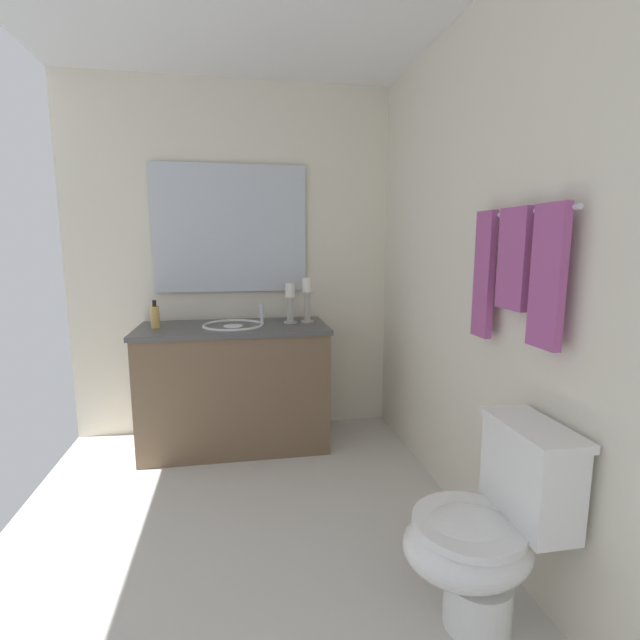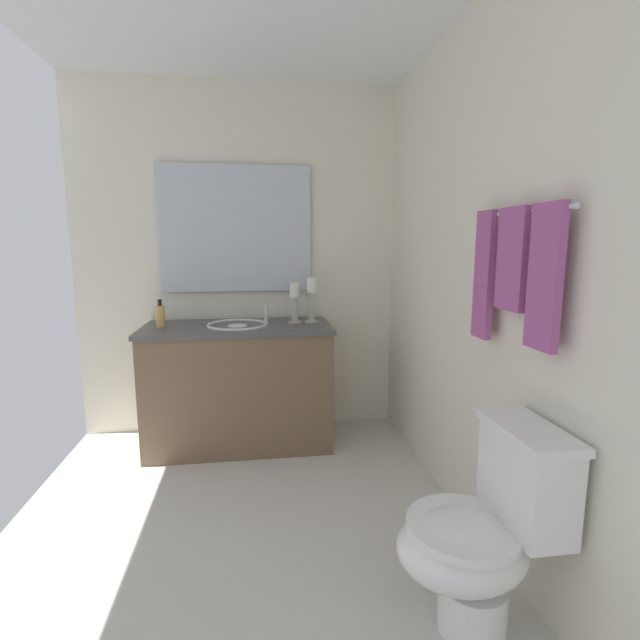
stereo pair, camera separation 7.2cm
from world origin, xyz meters
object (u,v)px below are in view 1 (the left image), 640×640
Objects in this scene: toilet at (486,531)px; candle_holder_short at (290,302)px; towel_near_corner at (548,277)px; towel_bar at (521,213)px; vanity_cabinet at (235,386)px; towel_center at (513,259)px; candle_holder_tall at (307,299)px; soap_bottle at (155,317)px; sink_basin at (233,332)px; towel_near_vanity at (484,275)px; mirror at (231,229)px.

candle_holder_short is at bearing -164.28° from toilet.
towel_bar is at bearing 175.04° from towel_near_corner.
towel_bar is 0.31m from towel_near_corner.
vanity_cabinet is 2.00m from towel_center.
candle_holder_tall reaches higher than vanity_cabinet.
candle_holder_tall is at bearing -158.70° from towel_center.
towel_bar reaches higher than candle_holder_short.
soap_bottle is 0.24× the size of toilet.
sink_basin is 0.50m from soap_bottle.
candle_holder_tall is 1.80m from towel_near_corner.
candle_holder_tall is 1.42m from towel_near_vanity.
vanity_cabinet is at bearing -143.01° from towel_center.
sink_basin is 2.23× the size of soap_bottle.
towel_near_corner reaches higher than candle_holder_tall.
mirror reaches higher than towel_center.
towel_bar reaches higher than toilet.
towel_bar is (1.44, 1.58, 0.58)m from soap_bottle.
sink_basin is 0.65× the size of towel_bar.
towel_center is (0.00, -0.02, -0.17)m from towel_bar.
candle_holder_tall is 0.99m from soap_bottle.
towel_near_vanity is (1.22, 1.08, 0.44)m from sink_basin.
towel_center is (1.71, 1.08, -0.16)m from mirror.
candle_holder_short is 1.51× the size of soap_bottle.
soap_bottle is at bearing -136.45° from towel_near_corner.
towel_center is (1.48, 0.58, 0.31)m from candle_holder_tall.
candle_holder_tall is 1.12× the size of candle_holder_short.
towel_near_corner is at bearing 22.46° from candle_holder_short.
soap_bottle is (0.03, -0.87, -0.07)m from candle_holder_short.
candle_holder_short is at bearing -86.29° from candle_holder_tall.
sink_basin is 0.54m from candle_holder_tall.
towel_near_vanity reaches higher than vanity_cabinet.
candle_holder_short is at bearing 92.01° from soap_bottle.
sink_basin is at bearing 88.97° from soap_bottle.
towel_near_corner is (1.68, 0.58, 0.26)m from candle_holder_tall.
sink_basin is at bearing -84.63° from candle_holder_tall.
towel_near_vanity is at bearing 24.40° from candle_holder_tall.
candle_holder_tall is 1.89m from toilet.
towel_near_corner is at bearing 0.00° from towel_near_vanity.
towel_center is at bearing 36.96° from sink_basin.
mirror is 2.03m from towel_center.
candle_holder_tall is at bearing -158.10° from towel_bar.
towel_near_corner reaches higher than towel_bar.
towel_bar is at bearing 21.90° from candle_holder_tall.
towel_bar is at bearing 32.64° from mirror.
towel_center is at bearing -90.00° from towel_bar.
towel_near_corner is (1.65, 1.57, 0.35)m from soap_bottle.
toilet is (1.98, 0.87, -1.09)m from mirror.
towel_center is at bearing 25.25° from candle_holder_short.
toilet is at bearing 15.72° from candle_holder_short.
vanity_cabinet is at bearing -84.64° from candle_holder_tall.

